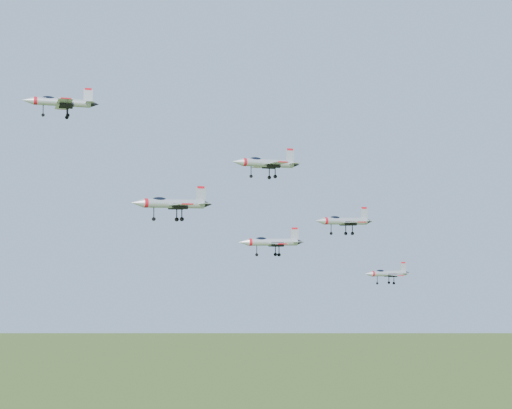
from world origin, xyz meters
TOP-DOWN VIEW (x-y plane):
  - jet_lead at (-27.51, 12.71)m, footprint 13.12×11.05m
  - jet_left_high at (-13.86, -4.44)m, footprint 14.03×11.65m
  - jet_right_high at (-6.51, -21.77)m, footprint 11.18×9.30m
  - jet_left_low at (11.80, 5.52)m, footprint 13.10×11.12m
  - jet_right_low at (13.60, -14.79)m, footprint 11.61×9.64m
  - jet_trail at (36.35, -0.20)m, footprint 10.69×8.96m

SIDE VIEW (x-z plane):
  - jet_trail at x=36.35m, z-range 128.34..131.21m
  - jet_left_low at x=11.80m, z-range 134.49..138.04m
  - jet_right_low at x=13.60m, z-range 138.47..141.57m
  - jet_left_high at x=-13.86m, z-range 140.92..144.66m
  - jet_right_high at x=-6.51m, z-range 146.83..149.81m
  - jet_lead at x=-27.51m, z-range 159.18..162.70m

